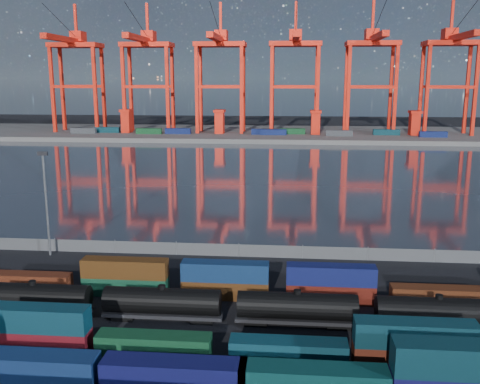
{
  "coord_description": "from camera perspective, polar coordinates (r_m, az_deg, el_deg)",
  "views": [
    {
      "loc": [
        7.38,
        -52.04,
        27.56
      ],
      "look_at": [
        0.0,
        30.0,
        10.0
      ],
      "focal_mm": 40.0,
      "sensor_mm": 36.0,
      "label": 1
    }
  ],
  "objects": [
    {
      "name": "ground",
      "position": [
        59.34,
        -2.7,
        -15.65
      ],
      "size": [
        700.0,
        700.0,
        0.0
      ],
      "primitive_type": "plane",
      "color": "black",
      "rests_on": "ground"
    },
    {
      "name": "harbor_water",
      "position": [
        159.61,
        2.41,
        2.08
      ],
      "size": [
        700.0,
        700.0,
        0.0
      ],
      "primitive_type": "plane",
      "color": "#29313C",
      "rests_on": "ground"
    },
    {
      "name": "far_quay",
      "position": [
        263.48,
        3.53,
        6.23
      ],
      "size": [
        700.0,
        70.0,
        2.0
      ],
      "primitive_type": "cube",
      "color": "#514F4C",
      "rests_on": "ground"
    },
    {
      "name": "distant_mountains",
      "position": [
        1664.17,
        7.41,
        18.59
      ],
      "size": [
        2470.0,
        1100.0,
        520.0
      ],
      "color": "#1E2630",
      "rests_on": "ground"
    },
    {
      "name": "container_row_south",
      "position": [
        53.23,
        -17.26,
        -16.87
      ],
      "size": [
        140.82,
        2.66,
        5.67
      ],
      "color": "#414346",
      "rests_on": "ground"
    },
    {
      "name": "container_row_mid",
      "position": [
        54.61,
        3.8,
        -16.0
      ],
      "size": [
        141.23,
        2.35,
        5.01
      ],
      "color": "#434548",
      "rests_on": "ground"
    },
    {
      "name": "container_row_north",
      "position": [
        69.24,
        12.26,
        -9.96
      ],
      "size": [
        140.81,
        2.25,
        4.8
      ],
      "color": "navy",
      "rests_on": "ground"
    },
    {
      "name": "tanker_string",
      "position": [
        62.12,
        6.1,
        -12.17
      ],
      "size": [
        137.99,
        3.01,
        4.3
      ],
      "color": "black",
      "rests_on": "ground"
    },
    {
      "name": "waterfront_fence",
      "position": [
        84.65,
        -0.12,
        -6.25
      ],
      "size": [
        160.12,
        0.12,
        2.2
      ],
      "color": "#595B5E",
      "rests_on": "ground"
    },
    {
      "name": "yard_light_mast",
      "position": [
        88.43,
        -20.0,
        -0.62
      ],
      "size": [
        1.6,
        0.4,
        16.6
      ],
      "color": "slate",
      "rests_on": "ground"
    },
    {
      "name": "gantry_cranes",
      "position": [
        256.04,
        1.86,
        14.4
      ],
      "size": [
        198.93,
        45.94,
        62.21
      ],
      "color": "red",
      "rests_on": "ground"
    },
    {
      "name": "quay_containers",
      "position": [
        249.36,
        0.9,
        6.45
      ],
      "size": [
        172.58,
        10.99,
        2.6
      ],
      "color": "navy",
      "rests_on": "far_quay"
    },
    {
      "name": "straddle_carriers",
      "position": [
        253.0,
        2.91,
        7.54
      ],
      "size": [
        140.0,
        7.0,
        11.1
      ],
      "color": "red",
      "rests_on": "far_quay"
    }
  ]
}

